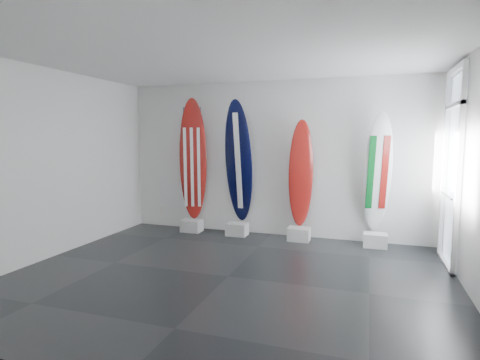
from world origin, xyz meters
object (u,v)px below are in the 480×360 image
(surfboard_italy, at_px, (378,173))
(surfboard_usa, at_px, (193,160))
(surfboard_navy, at_px, (239,162))
(surfboard_swiss, at_px, (301,174))

(surfboard_italy, bearing_deg, surfboard_usa, 166.91)
(surfboard_usa, height_order, surfboard_italy, surfboard_usa)
(surfboard_usa, height_order, surfboard_navy, surfboard_usa)
(surfboard_swiss, bearing_deg, surfboard_usa, 162.95)
(surfboard_usa, height_order, surfboard_swiss, surfboard_usa)
(surfboard_usa, xyz_separation_m, surfboard_navy, (0.98, 0.00, -0.03))
(surfboard_swiss, distance_m, surfboard_italy, 1.35)
(surfboard_usa, distance_m, surfboard_navy, 0.98)
(surfboard_italy, bearing_deg, surfboard_navy, 166.91)
(surfboard_swiss, relative_size, surfboard_italy, 0.94)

